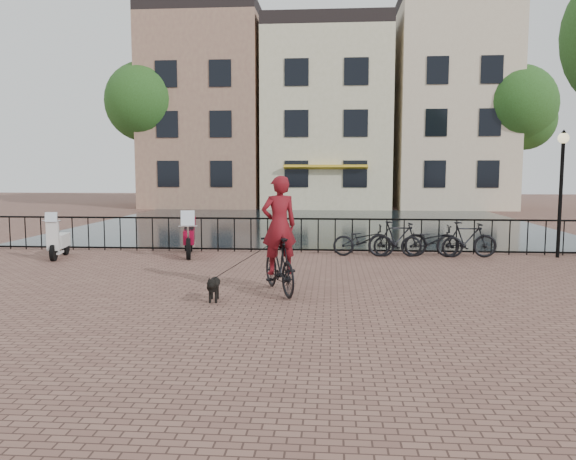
# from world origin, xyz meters

# --- Properties ---
(ground) EXTENTS (100.00, 100.00, 0.00)m
(ground) POSITION_xyz_m (0.00, 0.00, 0.00)
(ground) COLOR brown
(ground) RESTS_ON ground
(canal_water) EXTENTS (20.00, 20.00, 0.00)m
(canal_water) POSITION_xyz_m (0.00, 17.30, 0.00)
(canal_water) COLOR black
(canal_water) RESTS_ON ground
(railing) EXTENTS (20.00, 0.05, 1.02)m
(railing) POSITION_xyz_m (0.00, 8.00, 0.50)
(railing) COLOR black
(railing) RESTS_ON ground
(canal_house_left) EXTENTS (7.50, 9.00, 12.80)m
(canal_house_left) POSITION_xyz_m (-7.50, 30.00, 6.40)
(canal_house_left) COLOR #8D6052
(canal_house_left) RESTS_ON ground
(canal_house_mid) EXTENTS (8.00, 9.50, 11.80)m
(canal_house_mid) POSITION_xyz_m (0.50, 30.00, 5.90)
(canal_house_mid) COLOR beige
(canal_house_mid) RESTS_ON ground
(canal_house_right) EXTENTS (7.00, 9.00, 13.30)m
(canal_house_right) POSITION_xyz_m (8.50, 30.00, 6.65)
(canal_house_right) COLOR beige
(canal_house_right) RESTS_ON ground
(tree_far_left) EXTENTS (5.04, 5.04, 9.27)m
(tree_far_left) POSITION_xyz_m (-11.00, 27.00, 6.73)
(tree_far_left) COLOR black
(tree_far_left) RESTS_ON ground
(tree_far_right) EXTENTS (4.76, 4.76, 8.76)m
(tree_far_right) POSITION_xyz_m (12.00, 27.00, 6.35)
(tree_far_right) COLOR black
(tree_far_right) RESTS_ON ground
(lamp_post) EXTENTS (0.30, 0.30, 3.45)m
(lamp_post) POSITION_xyz_m (7.20, 7.60, 2.38)
(lamp_post) COLOR black
(lamp_post) RESTS_ON ground
(cyclist) EXTENTS (1.27, 2.05, 2.71)m
(cyclist) POSITION_xyz_m (-0.14, 2.49, 1.03)
(cyclist) COLOR black
(cyclist) RESTS_ON ground
(dog) EXTENTS (0.31, 0.75, 0.49)m
(dog) POSITION_xyz_m (-1.28, 1.67, 0.25)
(dog) COLOR black
(dog) RESTS_ON ground
(motorcycle) EXTENTS (0.86, 1.98, 1.37)m
(motorcycle) POSITION_xyz_m (-3.15, 7.13, 0.69)
(motorcycle) COLOR maroon
(motorcycle) RESTS_ON ground
(scooter) EXTENTS (0.68, 1.50, 1.35)m
(scooter) POSITION_xyz_m (-6.63, 6.43, 0.67)
(scooter) COLOR silver
(scooter) RESTS_ON ground
(parked_bike_0) EXTENTS (1.72, 0.62, 0.90)m
(parked_bike_0) POSITION_xyz_m (1.80, 7.40, 0.45)
(parked_bike_0) COLOR black
(parked_bike_0) RESTS_ON ground
(parked_bike_1) EXTENTS (1.70, 0.61, 1.00)m
(parked_bike_1) POSITION_xyz_m (2.75, 7.40, 0.50)
(parked_bike_1) COLOR black
(parked_bike_1) RESTS_ON ground
(parked_bike_2) EXTENTS (1.73, 0.63, 0.90)m
(parked_bike_2) POSITION_xyz_m (3.70, 7.40, 0.45)
(parked_bike_2) COLOR black
(parked_bike_2) RESTS_ON ground
(parked_bike_3) EXTENTS (1.67, 0.50, 1.00)m
(parked_bike_3) POSITION_xyz_m (4.65, 7.40, 0.50)
(parked_bike_3) COLOR black
(parked_bike_3) RESTS_ON ground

